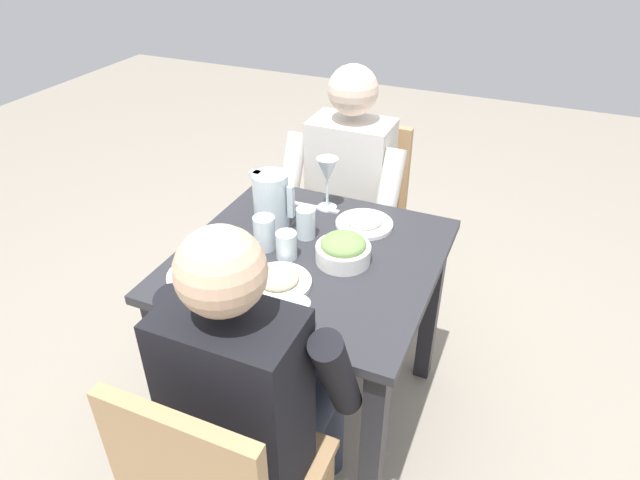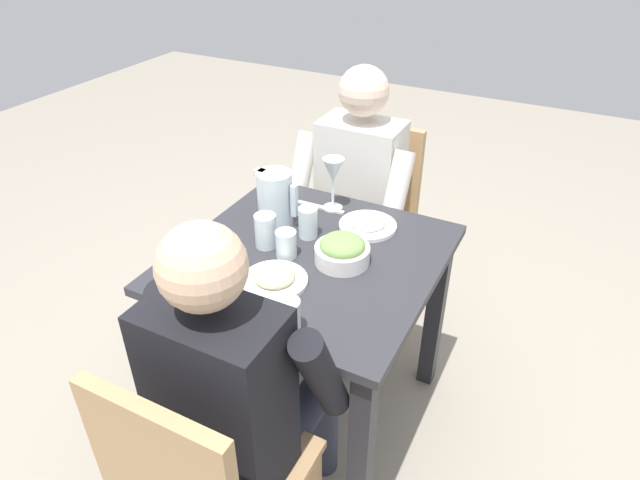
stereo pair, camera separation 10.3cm
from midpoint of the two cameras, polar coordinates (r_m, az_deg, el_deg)
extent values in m
plane|color=gray|center=(2.25, 0.46, -16.77)|extent=(8.00, 8.00, 0.00)
cube|color=#2D2D33|center=(1.77, 0.56, -1.89)|extent=(0.80, 0.80, 0.03)
cube|color=#232328|center=(1.95, -13.76, -13.12)|extent=(0.06, 0.06, 0.69)
cube|color=#232328|center=(1.70, 6.09, -21.21)|extent=(0.06, 0.06, 0.69)
cube|color=#232328|center=(2.37, -3.23, -2.57)|extent=(0.06, 0.06, 0.69)
cube|color=#232328|center=(2.17, 13.06, -7.38)|extent=(0.06, 0.06, 0.69)
cube|color=tan|center=(1.88, -8.89, -20.61)|extent=(0.04, 0.04, 0.42)
cube|color=tan|center=(1.56, -7.93, -22.59)|extent=(0.40, 0.40, 0.03)
cube|color=tan|center=(1.31, -13.48, -22.52)|extent=(0.38, 0.04, 0.42)
cube|color=tan|center=(2.63, 9.97, -2.49)|extent=(0.04, 0.04, 0.42)
cube|color=tan|center=(2.73, 3.22, -0.63)|extent=(0.04, 0.04, 0.42)
cube|color=tan|center=(2.37, 7.33, -6.74)|extent=(0.04, 0.04, 0.42)
cube|color=tan|center=(2.48, -0.04, -4.50)|extent=(0.04, 0.04, 0.42)
cube|color=tan|center=(2.42, 5.38, 0.78)|extent=(0.40, 0.40, 0.03)
cube|color=tan|center=(2.46, 7.27, 7.15)|extent=(0.38, 0.04, 0.42)
cube|color=black|center=(1.37, -8.06, -15.45)|extent=(0.32, 0.20, 0.50)
sphere|color=#DBB28E|center=(1.13, -9.50, -2.79)|extent=(0.19, 0.19, 0.19)
cylinder|color=#2D3342|center=(1.72, -6.08, -16.52)|extent=(0.11, 0.38, 0.11)
cylinder|color=#2D3342|center=(1.97, -2.66, -16.50)|extent=(0.10, 0.10, 0.45)
cylinder|color=black|center=(1.52, -11.46, -8.58)|extent=(0.08, 0.23, 0.37)
cylinder|color=#2D3342|center=(1.66, -0.84, -18.64)|extent=(0.11, 0.38, 0.11)
cylinder|color=#2D3342|center=(1.91, 2.01, -18.27)|extent=(0.10, 0.10, 0.45)
cylinder|color=black|center=(1.36, 2.44, -13.84)|extent=(0.08, 0.23, 0.37)
cube|color=silver|center=(2.27, 5.43, 6.04)|extent=(0.32, 0.20, 0.50)
sphere|color=beige|center=(2.13, 5.96, 14.97)|extent=(0.19, 0.19, 0.19)
cylinder|color=#2D3342|center=(2.23, 5.20, -2.80)|extent=(0.11, 0.38, 0.11)
cylinder|color=#2D3342|center=(2.22, 3.02, -9.42)|extent=(0.10, 0.10, 0.45)
cylinder|color=silver|center=(2.08, 9.07, 3.93)|extent=(0.08, 0.23, 0.37)
cylinder|color=#2D3342|center=(2.29, 1.27, -1.68)|extent=(0.11, 0.38, 0.11)
cylinder|color=#2D3342|center=(2.27, -0.92, -8.12)|extent=(0.10, 0.10, 0.45)
cylinder|color=silver|center=(2.22, -0.74, 6.26)|extent=(0.08, 0.23, 0.37)
cylinder|color=silver|center=(1.88, -3.07, 4.28)|extent=(0.12, 0.12, 0.19)
cube|color=silver|center=(1.85, -1.06, 4.03)|extent=(0.02, 0.02, 0.11)
cube|color=silver|center=(1.87, -4.59, 6.86)|extent=(0.04, 0.03, 0.02)
cylinder|color=white|center=(1.72, 4.01, -1.51)|extent=(0.17, 0.17, 0.05)
ellipsoid|color=#759951|center=(1.70, 4.05, -0.52)|extent=(0.14, 0.14, 0.06)
cylinder|color=white|center=(1.71, -10.25, -3.15)|extent=(0.22, 0.22, 0.01)
ellipsoid|color=#3D512D|center=(1.70, -10.30, -2.66)|extent=(0.14, 0.14, 0.05)
cylinder|color=white|center=(1.64, -2.89, -4.24)|extent=(0.20, 0.20, 0.01)
ellipsoid|color=#B7AD89|center=(1.63, -2.90, -3.79)|extent=(0.12, 0.12, 0.04)
cylinder|color=white|center=(1.91, 6.47, 1.44)|extent=(0.20, 0.20, 0.01)
ellipsoid|color=white|center=(1.90, 6.51, 1.92)|extent=(0.12, 0.12, 0.05)
cylinder|color=silver|center=(1.73, -1.81, -0.44)|extent=(0.07, 0.07, 0.09)
cylinder|color=silver|center=(1.78, -3.97, 0.92)|extent=(0.07, 0.07, 0.11)
cylinder|color=silver|center=(1.45, -1.29, -7.94)|extent=(0.07, 0.07, 0.10)
cylinder|color=silver|center=(1.83, 0.37, 1.79)|extent=(0.06, 0.06, 0.11)
cylinder|color=silver|center=(2.01, 2.78, 3.32)|extent=(0.07, 0.07, 0.01)
cylinder|color=silver|center=(1.99, 2.82, 4.65)|extent=(0.01, 0.01, 0.10)
cone|color=silver|center=(1.95, 2.90, 7.11)|extent=(0.08, 0.08, 0.09)
cube|color=silver|center=(1.58, -6.64, -6.13)|extent=(0.17, 0.09, 0.01)
cube|color=silver|center=(2.01, 1.53, 3.35)|extent=(0.19, 0.02, 0.01)
camera|label=1|loc=(0.05, -88.30, 1.10)|focal=31.15mm
camera|label=2|loc=(0.05, 91.70, -1.10)|focal=31.15mm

